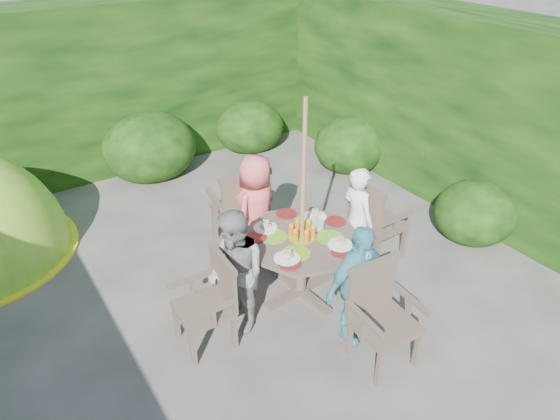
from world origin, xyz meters
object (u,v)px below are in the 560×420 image
garden_chair_left (211,300)px  child_right (357,219)px  child_left (236,273)px  child_back (257,210)px  patio_table (302,246)px  garden_chair_front (380,313)px  garden_chair_back (242,208)px  garden_chair_right (374,219)px  child_front (357,285)px  parasol_pole (303,206)px

garden_chair_left → child_right: (1.90, 0.13, 0.15)m
child_left → child_right: bearing=92.9°
child_back → patio_table: bearing=72.3°
garden_chair_front → garden_chair_back: bearing=98.4°
patio_table → garden_chair_right: 1.09m
child_back → child_front: bearing=72.0°
garden_chair_right → child_front: (-1.04, -0.87, 0.11)m
child_right → garden_chair_left: bearing=96.4°
garden_chair_left → child_left: 0.34m
garden_chair_left → child_back: (1.05, 0.88, 0.19)m
garden_chair_right → child_front: 1.36m
patio_table → child_back: bearing=93.9°
garden_chair_back → child_right: (0.89, -1.03, 0.07)m
parasol_pole → garden_chair_front: (0.08, -1.09, -0.60)m
garden_chair_back → patio_table: bearing=103.9°
parasol_pole → garden_chair_back: size_ratio=2.08×
garden_chair_left → child_front: size_ratio=0.71×
garden_chair_left → garden_chair_back: bearing=142.0°
child_back → child_front: size_ratio=1.06×
child_left → child_back: 1.13m
garden_chair_back → child_back: 0.31m
parasol_pole → garden_chair_left: 1.26m
child_front → garden_chair_right: bearing=36.2°
patio_table → child_left: bearing=-176.3°
child_left → patio_table: bearing=92.9°
patio_table → garden_chair_front: garden_chair_front is taller
child_front → garden_chair_left: bearing=144.2°
parasol_pole → garden_chair_back: (-0.09, 1.08, -0.53)m
garden_chair_left → garden_chair_front: garden_chair_front is taller
patio_table → child_front: child_front is taller
garden_chair_front → child_front: child_front is taller
parasol_pole → garden_chair_left: parasol_pole is taller
patio_table → garden_chair_right: garden_chair_right is taller
patio_table → parasol_pole: 0.48m
garden_chair_left → child_right: size_ratio=0.71×
parasol_pole → garden_chair_front: 1.25m
garden_chair_right → child_back: bearing=57.3°
garden_chair_back → child_front: 1.89m
patio_table → parasol_pole: (-0.00, -0.00, 0.48)m
garden_chair_front → child_front: bearing=99.7°
parasol_pole → child_back: bearing=93.6°
garden_chair_right → child_left: 1.90m
patio_table → child_front: (0.05, -0.80, 0.01)m
child_front → garden_chair_back: bearing=90.5°
patio_table → child_right: child_right is taller
garden_chair_back → child_right: 1.36m
garden_chair_left → garden_chair_back: 1.54m
garden_chair_left → child_front: bearing=60.9°
child_left → child_front: 1.13m
garden_chair_left → garden_chair_front: 1.56m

